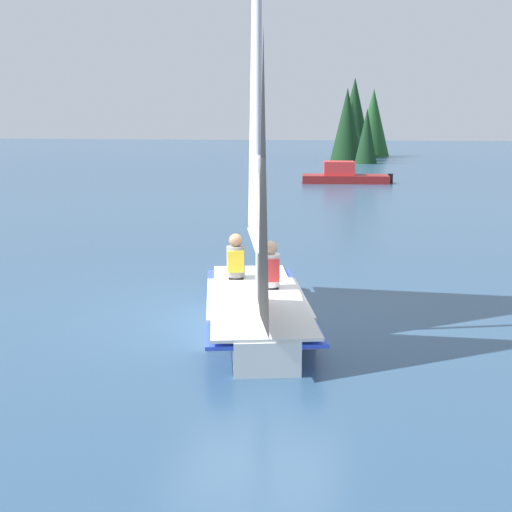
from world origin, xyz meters
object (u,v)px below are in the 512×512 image
at_px(sailboat_main, 256,263).
at_px(sailor_crew, 236,266).
at_px(sailor_helm, 270,275).
at_px(motorboat_distant, 343,175).

xyz_separation_m(sailboat_main, sailor_crew, (1.01, 0.57, -0.29)).
height_order(sailboat_main, sailor_helm, sailboat_main).
bearing_deg(motorboat_distant, sailboat_main, 83.72).
height_order(sailboat_main, sailor_crew, sailboat_main).
bearing_deg(sailboat_main, motorboat_distant, 165.66).
bearing_deg(motorboat_distant, sailor_helm, 84.02).
bearing_deg(sailboat_main, sailor_helm, 150.90).
distance_m(sailor_crew, motorboat_distant, 23.64).
bearing_deg(sailboat_main, sailor_crew, -167.29).
relative_size(sailboat_main, sailor_crew, 5.22).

